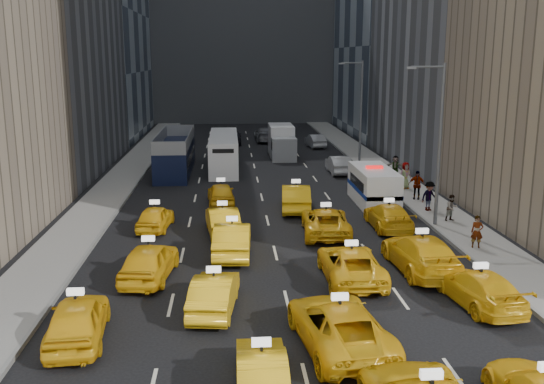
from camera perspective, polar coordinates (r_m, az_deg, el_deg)
The scene contains 37 objects.
ground at distance 22.18m, azimuth 1.94°, elevation -12.27°, with size 160.00×160.00×0.00m, color black.
sidewalk_west at distance 46.69m, azimuth -14.30°, elevation 0.80°, with size 3.00×90.00×0.15m, color gray.
sidewalk_east at distance 47.66m, azimuth 11.39°, elevation 1.18°, with size 3.00×90.00×0.15m, color gray.
curb_west at distance 46.45m, azimuth -12.54°, elevation 0.85°, with size 0.15×90.00×0.18m, color slate.
curb_east at distance 47.29m, azimuth 9.70°, elevation 1.18°, with size 0.15×90.00×0.18m, color slate.
streetlight_near at distance 34.24m, azimuth 15.35°, elevation 4.78°, with size 2.15×0.22×9.00m.
streetlight_far at distance 53.41m, azimuth 8.25°, elevation 7.77°, with size 2.15×0.22×9.00m.
taxi_1 at distance 17.81m, azimuth -0.99°, elevation -16.50°, with size 1.41×4.04×1.33m, color yellow.
taxi_4 at distance 21.63m, azimuth -17.84°, elevation -11.35°, with size 1.81×4.50×1.53m, color yellow.
taxi_5 at distance 23.03m, azimuth -5.47°, elevation -9.43°, with size 1.50×4.29×1.41m, color yellow.
taxi_6 at distance 20.36m, azimuth 6.34°, elevation -12.33°, with size 2.55×5.54×1.54m, color yellow.
taxi_7 at distance 24.73m, azimuth 18.91°, elevation -8.55°, with size 1.93×4.74×1.38m, color yellow.
taxi_8 at distance 26.57m, azimuth -11.48°, elevation -6.39°, with size 1.86×4.63×1.58m, color yellow.
taxi_9 at distance 29.11m, azimuth -3.76°, elevation -4.45°, with size 1.69×4.85×1.60m, color yellow.
taxi_10 at distance 26.14m, azimuth 7.44°, elevation -6.73°, with size 2.37×5.14×1.43m, color yellow.
taxi_11 at distance 27.72m, azimuth 13.83°, elevation -5.64°, with size 2.29×5.64×1.64m, color yellow.
taxi_12 at distance 33.97m, azimuth -10.93°, elevation -2.38°, with size 1.58×3.92×1.34m, color yellow.
taxi_13 at distance 32.64m, azimuth -4.67°, elevation -2.68°, with size 1.56×4.48×1.48m, color yellow.
taxi_14 at distance 32.49m, azimuth 5.07°, elevation -2.79°, with size 2.39×5.19×1.44m, color yellow.
taxi_15 at distance 34.13m, azimuth 10.91°, elevation -2.25°, with size 1.96×4.83×1.40m, color yellow.
taxi_16 at distance 39.17m, azimuth -4.82°, elevation -0.15°, with size 1.65×4.10×1.40m, color yellow.
taxi_17 at distance 37.51m, azimuth 2.26°, elevation -0.51°, with size 1.72×4.92×1.62m, color yellow.
nypd_van at distance 39.55m, azimuth 9.54°, elevation 0.49°, with size 2.70×5.99×2.50m.
double_decker at distance 50.39m, azimuth -9.08°, elevation 3.67°, with size 2.92×11.28×3.26m.
city_bus at distance 51.58m, azimuth -4.56°, elevation 3.77°, with size 2.62×11.15×2.87m.
box_truck at distance 57.41m, azimuth 0.92°, elevation 4.74°, with size 2.48×6.56×2.96m.
misc_car_0 at distance 49.73m, azimuth 6.28°, elevation 2.59°, with size 1.53×4.38×1.44m, color #A7A9AE.
misc_car_1 at distance 62.18m, azimuth -8.60°, elevation 4.51°, with size 2.30×4.99×1.39m, color black.
misc_car_2 at distance 68.15m, azimuth -0.66°, elevation 5.44°, with size 2.22×5.46×1.58m, color slate.
misc_car_3 at distance 66.17m, azimuth -3.75°, elevation 5.22°, with size 1.93×4.81×1.64m, color black.
misc_car_4 at distance 63.91m, azimuth 4.12°, elevation 4.83°, with size 1.46×4.19×1.38m, color #94959B.
pedestrian_0 at distance 31.33m, azimuth 18.74°, elevation -3.57°, with size 0.59×0.39×1.61m, color gray.
pedestrian_1 at distance 35.97m, azimuth 16.56°, elevation -1.44°, with size 0.74×0.41×1.53m, color gray.
pedestrian_2 at distance 38.00m, azimuth 14.59°, elevation -0.37°, with size 1.16×0.48×1.80m, color gray.
pedestrian_3 at distance 40.88m, azimuth 13.47°, elevation 0.65°, with size 1.11×0.50×1.89m, color gray.
pedestrian_4 at distance 43.96m, azimuth 12.43°, elevation 1.54°, with size 0.93×0.50×1.89m, color gray.
pedestrian_5 at distance 47.88m, azimuth 11.52°, elevation 2.36°, with size 1.58×0.45×1.70m, color gray.
Camera 1 is at (-2.17, -20.00, 9.34)m, focal length 40.00 mm.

